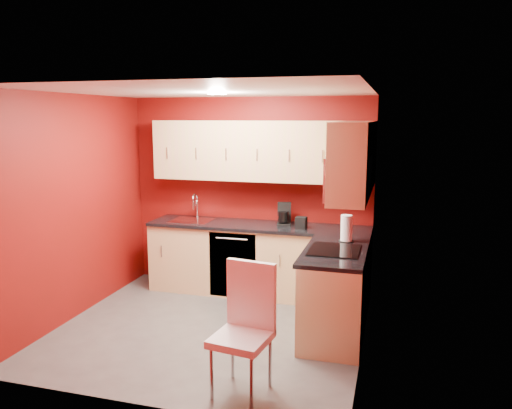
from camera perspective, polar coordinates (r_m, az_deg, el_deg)
The scene contains 21 objects.
floor at distance 5.55m, azimuth -5.22°, elevation -13.94°, with size 3.20×3.20×0.00m, color #504D4A.
ceiling at distance 5.08m, azimuth -5.68°, elevation 12.81°, with size 3.20×3.20×0.00m, color white.
wall_back at distance 6.57m, azimuth -0.71°, elevation 1.27°, with size 3.20×3.20×0.00m, color #670A09.
wall_front at distance 3.85m, azimuth -13.56°, elevation -5.31°, with size 3.20×3.20×0.00m, color #670A09.
wall_left at distance 5.93m, azimuth -20.01°, elevation -0.29°, with size 3.00×3.00×0.00m, color #670A09.
wall_right at distance 4.83m, azimuth 12.55°, elevation -2.14°, with size 3.00×3.00×0.00m, color #670A09.
base_cabinets_back at distance 6.41m, azimuth 0.26°, elevation -6.42°, with size 2.80×0.60×0.87m, color tan.
base_cabinets_right at distance 5.32m, azimuth 9.11°, elevation -10.04°, with size 0.60×1.30×0.87m, color tan.
countertop_back at distance 6.28m, azimuth 0.23°, elevation -2.48°, with size 2.80×0.63×0.04m, color black.
countertop_right at distance 5.17m, azimuth 9.06°, elevation -5.34°, with size 0.63×1.27×0.04m, color black.
upper_cabinets_back at distance 6.28m, azimuth 0.58°, elevation 6.15°, with size 2.80×0.35×0.75m, color tan.
upper_cabinets_right at distance 5.19m, azimuth 11.18°, elevation 5.84°, with size 0.35×1.55×0.75m.
microwave at distance 4.98m, azimuth 10.50°, elevation 3.06°, with size 0.42×0.76×0.42m.
cooktop at distance 5.13m, azimuth 8.96°, elevation -5.17°, with size 0.50×0.55×0.01m, color black.
sink at distance 6.58m, azimuth -7.30°, elevation -1.50°, with size 0.52×0.42×0.35m.
dishwasher_front at distance 6.21m, azimuth -2.70°, elevation -6.97°, with size 0.60×0.02×0.82m, color black.
downlight at distance 5.36m, azimuth -4.48°, elevation 12.52°, with size 0.20×0.20×0.01m, color white.
coffee_maker at distance 6.23m, azimuth 3.23°, elevation -1.11°, with size 0.17×0.22×0.28m, color black, non-canonical shape.
napkin_holder at distance 6.08m, azimuth 5.19°, elevation -2.08°, with size 0.13×0.13×0.14m, color black, non-canonical shape.
paper_towel at distance 5.49m, azimuth 10.30°, elevation -2.70°, with size 0.17×0.17×0.29m, color white, non-canonical shape.
dining_chair at distance 4.15m, azimuth -1.71°, elevation -14.32°, with size 0.43×0.45×1.07m, color silver, non-canonical shape.
Camera 1 is at (1.85, -4.72, 2.25)m, focal length 35.00 mm.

